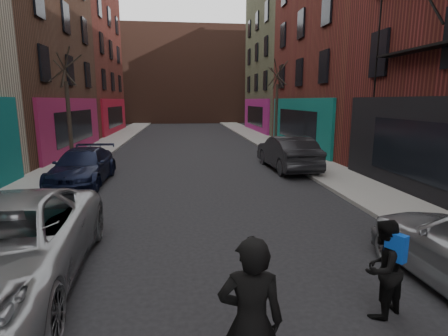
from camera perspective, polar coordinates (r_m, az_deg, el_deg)
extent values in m
cube|color=gray|center=(31.33, -17.36, 4.47)|extent=(2.50, 84.00, 0.13)
cube|color=gray|center=(31.54, 5.64, 4.96)|extent=(2.50, 84.00, 0.13)
cube|color=#47281E|center=(56.74, -6.49, 14.63)|extent=(40.00, 10.00, 14.00)
imported|color=#94989D|center=(7.47, -32.54, -10.83)|extent=(3.09, 6.05, 1.64)
imported|color=black|center=(15.38, -22.08, 0.22)|extent=(2.01, 4.89, 1.42)
imported|color=black|center=(17.45, 10.29, 2.47)|extent=(1.98, 5.13, 1.67)
imported|color=black|center=(4.04, 4.39, -23.89)|extent=(0.77, 0.56, 1.94)
imported|color=black|center=(6.19, 24.44, -14.71)|extent=(0.96, 0.89, 1.59)
cube|color=blue|center=(5.95, 26.28, -11.50)|extent=(0.26, 0.33, 0.42)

